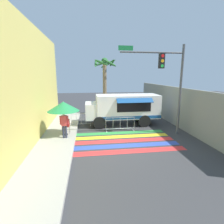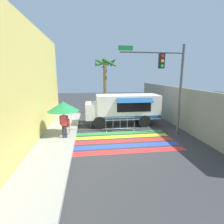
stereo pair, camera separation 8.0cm
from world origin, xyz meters
name	(u,v)px [view 2 (the right image)]	position (x,y,z in m)	size (l,w,h in m)	color
ground_plane	(123,141)	(0.00, 0.00, 0.00)	(60.00, 60.00, 0.00)	#38383A
sidewalk_left	(36,144)	(-5.11, 0.00, 0.08)	(4.40, 16.00, 0.17)	#A8A59E
building_left_facade	(29,86)	(-5.17, 0.00, 3.42)	(0.25, 16.00, 6.83)	#E5D166
concrete_wall_right	(176,106)	(4.91, 3.00, 1.52)	(0.20, 16.00, 3.05)	gray
crosswalk_painted	(123,141)	(0.00, 0.05, 0.00)	(6.40, 3.60, 0.01)	red
food_truck	(122,107)	(0.62, 3.64, 1.44)	(5.83, 2.47, 2.43)	white
traffic_signal_pole	(169,76)	(3.16, 0.89, 3.95)	(4.26, 0.29, 5.87)	#515456
patio_umbrella	(63,106)	(-3.61, 1.19, 2.04)	(1.98, 1.98, 2.18)	black
folding_chair	(66,124)	(-3.58, 1.68, 0.72)	(0.47, 0.47, 0.92)	#4C4C51
vendor_person	(64,123)	(-3.54, 0.65, 1.11)	(0.53, 0.22, 1.66)	#2D3347
barricade_front	(120,124)	(0.18, 1.97, 0.51)	(2.10, 0.44, 1.03)	#B7BABF
barricade_side	(81,120)	(-2.64, 3.65, 0.49)	(1.55, 0.44, 1.03)	#B7BABF
palm_tree	(105,76)	(-0.35, 7.63, 3.91)	(2.31, 2.52, 5.62)	#7A664C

